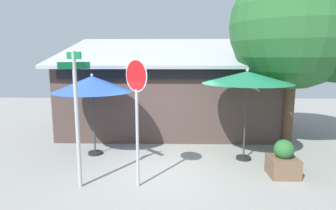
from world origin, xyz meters
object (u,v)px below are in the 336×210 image
Objects in this scene: patio_umbrella_forest_green_center at (247,78)px; stop_sign at (137,100)px; sidewalk_planter at (283,161)px; street_sign_post at (76,108)px; patio_umbrella_royal_blue_left at (92,84)px; shade_tree at (305,28)px.

stop_sign is at bearing -147.52° from patio_umbrella_forest_green_center.
street_sign_post is at bearing -171.86° from sidewalk_planter.
street_sign_post is 5.35m from sidewalk_planter.
street_sign_post is 2.34m from patio_umbrella_royal_blue_left.
stop_sign is at bearing -169.55° from sidewalk_planter.
stop_sign is 1.11× the size of patio_umbrella_forest_green_center.
patio_umbrella_forest_green_center is at bearing -4.47° from patio_umbrella_royal_blue_left.
patio_umbrella_forest_green_center is 0.44× the size of shade_tree.
patio_umbrella_forest_green_center reaches higher than sidewalk_planter.
patio_umbrella_royal_blue_left is at bearing 126.46° from stop_sign.
stop_sign is 0.48× the size of shade_tree.
shade_tree reaches higher than sidewalk_planter.
shade_tree reaches higher than patio_umbrella_forest_green_center.
shade_tree is 6.42× the size of sidewalk_planter.
shade_tree is at bearing 32.30° from stop_sign.
street_sign_post is at bearing -153.24° from shade_tree.
street_sign_post is 1.06× the size of stop_sign.
patio_umbrella_royal_blue_left is 5.88m from sidewalk_planter.
street_sign_post is 1.17× the size of patio_umbrella_forest_green_center.
street_sign_post reaches higher than sidewalk_planter.
stop_sign is 6.35m from shade_tree.
patio_umbrella_royal_blue_left reaches higher than sidewalk_planter.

